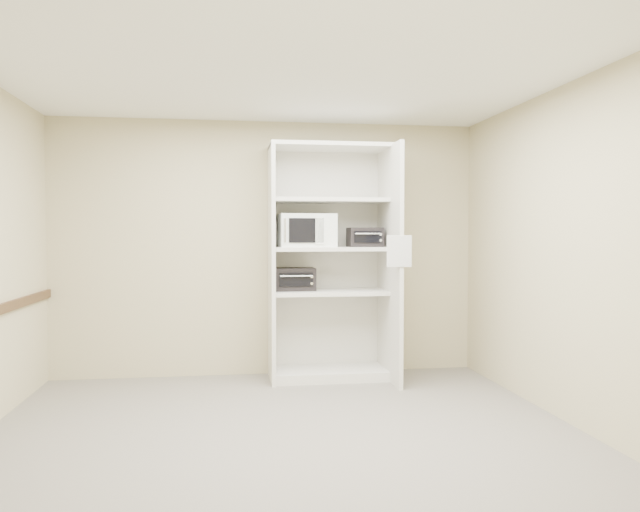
{
  "coord_description": "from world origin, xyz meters",
  "views": [
    {
      "loc": [
        -0.42,
        -4.67,
        1.5
      ],
      "look_at": [
        0.48,
        1.43,
        1.29
      ],
      "focal_mm": 35.0,
      "sensor_mm": 36.0,
      "label": 1
    }
  ],
  "objects": [
    {
      "name": "shelving_unit",
      "position": [
        0.67,
        1.7,
        1.13
      ],
      "size": [
        1.24,
        0.92,
        2.42
      ],
      "color": "silver",
      "rests_on": "floor"
    },
    {
      "name": "wall_right",
      "position": [
        2.25,
        0.0,
        1.35
      ],
      "size": [
        0.02,
        4.0,
        2.7
      ],
      "primitive_type": "cube",
      "color": "tan",
      "rests_on": "ground"
    },
    {
      "name": "paper_sign",
      "position": [
        1.19,
        1.07,
        1.34
      ],
      "size": [
        0.23,
        0.03,
        0.3
      ],
      "primitive_type": "cube",
      "rotation": [
        0.0,
        0.0,
        -0.09
      ],
      "color": "white",
      "rests_on": "shelving_unit"
    },
    {
      "name": "toaster_oven_lower",
      "position": [
        0.26,
        1.75,
        1.04
      ],
      "size": [
        0.42,
        0.32,
        0.23
      ],
      "primitive_type": "cube",
      "rotation": [
        0.0,
        0.0,
        0.0
      ],
      "color": "black",
      "rests_on": "shelving_unit"
    },
    {
      "name": "toaster_oven_upper",
      "position": [
        0.99,
        1.66,
        1.47
      ],
      "size": [
        0.35,
        0.26,
        0.2
      ],
      "primitive_type": "cube",
      "rotation": [
        0.0,
        0.0,
        0.01
      ],
      "color": "black",
      "rests_on": "shelving_unit"
    },
    {
      "name": "wall_back",
      "position": [
        0.0,
        2.0,
        1.35
      ],
      "size": [
        4.5,
        0.02,
        2.7
      ],
      "primitive_type": "cube",
      "color": "tan",
      "rests_on": "ground"
    },
    {
      "name": "wall_front",
      "position": [
        0.0,
        -2.0,
        1.35
      ],
      "size": [
        4.5,
        0.02,
        2.7
      ],
      "primitive_type": "cube",
      "color": "tan",
      "rests_on": "ground"
    },
    {
      "name": "ceiling",
      "position": [
        0.0,
        0.0,
        2.7
      ],
      "size": [
        4.5,
        4.0,
        0.01
      ],
      "primitive_type": "cube",
      "color": "white"
    },
    {
      "name": "floor",
      "position": [
        0.0,
        0.0,
        0.0
      ],
      "size": [
        4.5,
        4.0,
        0.01
      ],
      "primitive_type": "cube",
      "color": "#645E56",
      "rests_on": "ground"
    },
    {
      "name": "microwave",
      "position": [
        0.38,
        1.71,
        1.54
      ],
      "size": [
        0.58,
        0.44,
        0.34
      ],
      "primitive_type": "cube",
      "rotation": [
        0.0,
        0.0,
        0.02
      ],
      "color": "white",
      "rests_on": "shelving_unit"
    }
  ]
}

